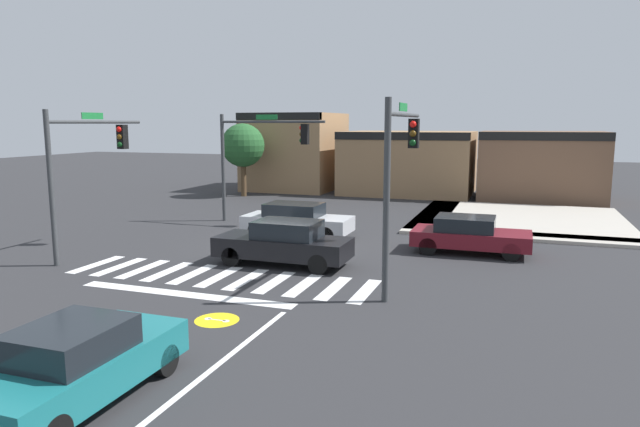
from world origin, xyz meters
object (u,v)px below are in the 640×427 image
Objects in this scene: traffic_signal_southwest at (87,156)px; car_teal at (78,364)px; traffic_signal_southeast at (400,159)px; roadside_tree at (243,146)px; car_maroon at (469,234)px; car_silver at (297,220)px; traffic_signal_northwest at (260,147)px; car_black at (284,243)px.

traffic_signal_southwest is 1.27× the size of car_teal.
roadside_tree is at bearing 38.74° from traffic_signal_southeast.
car_maroon is 7.23m from car_silver.
traffic_signal_southwest is (-11.54, 0.22, -0.12)m from traffic_signal_southeast.
traffic_signal_northwest is 0.98× the size of traffic_signal_southeast.
car_black is (-4.20, 1.14, -3.03)m from traffic_signal_southeast.
traffic_signal_northwest is at bearing 161.82° from car_maroon.
traffic_signal_southwest reaches higher than roadside_tree.
traffic_signal_northwest is 1.26× the size of car_maroon.
traffic_signal_southeast is 22.47m from roadside_tree.
car_black reaches higher than car_maroon.
traffic_signal_southwest is 14.40m from car_maroon.
car_teal reaches higher than car_maroon.
traffic_signal_southwest is at bearing -110.04° from traffic_signal_northwest.
car_teal is (4.79, -17.59, -2.99)m from traffic_signal_northwest.
car_black is at bearing 74.79° from traffic_signal_southeast.
car_silver is at bearing -73.57° from car_black.
traffic_signal_northwest is 12.03m from traffic_signal_southeast.
traffic_signal_southeast is 1.20× the size of car_silver.
traffic_signal_northwest is at bearing 45.16° from traffic_signal_southeast.
car_silver is (2.98, -2.78, -2.95)m from traffic_signal_northwest.
roadside_tree is at bearing 121.45° from traffic_signal_northwest.
car_black reaches higher than car_teal.
car_maroon is 0.94× the size of car_silver.
roadside_tree is at bearing 125.75° from car_silver.
car_maroon is 20.20m from roadside_tree.
traffic_signal_southeast is at bearing -91.11° from traffic_signal_southwest.
traffic_signal_southeast is 10.32m from car_teal.
car_silver is at bearing -54.25° from roadside_tree.
car_maroon is at bearing -20.79° from car_teal.
traffic_signal_northwest is 1.02× the size of traffic_signal_southwest.
traffic_signal_southwest is at bearing 7.14° from car_black.
car_teal is 0.86× the size of roadside_tree.
traffic_signal_northwest is 10.61m from roadside_tree.
roadside_tree is (-10.32, 26.63, 2.65)m from car_teal.
car_teal is 14.92m from car_silver.
traffic_signal_southwest is 1.14× the size of car_black.
car_teal is 28.69m from roadside_tree.
traffic_signal_southeast is at bearing -45.79° from car_silver.
car_maroon is 0.89× the size of roadside_tree.
roadside_tree reaches higher than car_maroon.
traffic_signal_southwest is at bearing 88.89° from traffic_signal_southeast.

